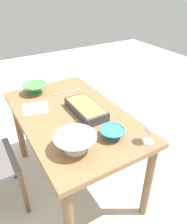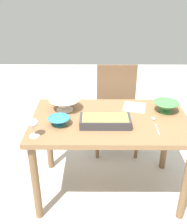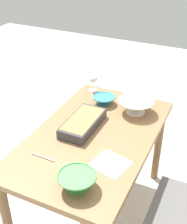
{
  "view_description": "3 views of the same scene",
  "coord_description": "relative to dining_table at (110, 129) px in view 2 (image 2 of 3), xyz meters",
  "views": [
    {
      "loc": [
        1.33,
        -0.6,
        1.67
      ],
      "look_at": [
        0.1,
        0.14,
        0.78
      ],
      "focal_mm": 35.4,
      "sensor_mm": 36.0,
      "label": 1
    },
    {
      "loc": [
        0.13,
        1.88,
        1.77
      ],
      "look_at": [
        0.13,
        0.07,
        0.84
      ],
      "focal_mm": 42.08,
      "sensor_mm": 36.0,
      "label": 2
    },
    {
      "loc": [
        -1.52,
        -0.72,
        1.96
      ],
      "look_at": [
        0.12,
        0.06,
        0.84
      ],
      "focal_mm": 49.89,
      "sensor_mm": 36.0,
      "label": 3
    }
  ],
  "objects": [
    {
      "name": "dining_table",
      "position": [
        0.0,
        0.0,
        0.0
      ],
      "size": [
        1.29,
        0.77,
        0.75
      ],
      "color": "olive",
      "rests_on": "ground_plane"
    },
    {
      "name": "casserole_dish",
      "position": [
        0.04,
        0.1,
        0.14
      ],
      "size": [
        0.39,
        0.19,
        0.07
      ],
      "color": "#38383D",
      "rests_on": "dining_table"
    },
    {
      "name": "wine_glass",
      "position": [
        0.56,
        0.27,
        0.2
      ],
      "size": [
        0.08,
        0.08,
        0.14
      ],
      "color": "white",
      "rests_on": "dining_table"
    },
    {
      "name": "serving_bowl",
      "position": [
        0.4,
        0.1,
        0.14
      ],
      "size": [
        0.17,
        0.17,
        0.07
      ],
      "color": "teal",
      "rests_on": "dining_table"
    },
    {
      "name": "ground_plane",
      "position": [
        0.0,
        0.0,
        -0.65
      ],
      "size": [
        8.0,
        8.0,
        0.0
      ],
      "primitive_type": "plane",
      "color": "beige"
    },
    {
      "name": "chair",
      "position": [
        -0.12,
        -0.75,
        -0.13
      ],
      "size": [
        0.46,
        0.39,
        0.95
      ],
      "color": "#595959",
      "rests_on": "ground_plane"
    },
    {
      "name": "napkin",
      "position": [
        -0.23,
        -0.21,
        0.1
      ],
      "size": [
        0.23,
        0.24,
        0.0
      ],
      "primitive_type": "cube",
      "rotation": [
        0.0,
        0.0,
        -0.23
      ],
      "color": "white",
      "rests_on": "dining_table"
    },
    {
      "name": "mixing_bowl",
      "position": [
        -0.48,
        -0.13,
        0.15
      ],
      "size": [
        0.21,
        0.21,
        0.09
      ],
      "color": "#4C994C",
      "rests_on": "dining_table"
    },
    {
      "name": "small_bowl",
      "position": [
        0.39,
        -0.16,
        0.16
      ],
      "size": [
        0.26,
        0.26,
        0.11
      ],
      "color": "white",
      "rests_on": "dining_table"
    },
    {
      "name": "serving_spoon",
      "position": [
        -0.35,
        0.07,
        0.11
      ],
      "size": [
        0.03,
        0.27,
        0.01
      ],
      "color": "silver",
      "rests_on": "dining_table"
    }
  ]
}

